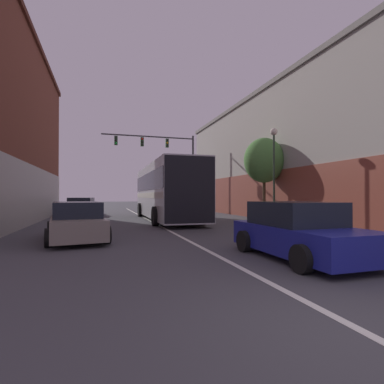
{
  "coord_description": "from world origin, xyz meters",
  "views": [
    {
      "loc": [
        -2.86,
        -2.68,
        1.55
      ],
      "look_at": [
        2.22,
        14.18,
        1.77
      ],
      "focal_mm": 28.0,
      "sensor_mm": 36.0,
      "label": 1
    }
  ],
  "objects_px": {
    "bus": "(166,190)",
    "street_lamp": "(274,163)",
    "parked_car_left_mid": "(76,222)",
    "street_tree_near": "(264,161)",
    "hatchback_foreground": "(299,232)",
    "traffic_signal_gantry": "(165,154)",
    "parked_car_left_near": "(82,207)"
  },
  "relations": [
    {
      "from": "bus",
      "to": "street_lamp",
      "type": "bearing_deg",
      "value": -140.1
    },
    {
      "from": "parked_car_left_mid",
      "to": "street_lamp",
      "type": "relative_size",
      "value": 0.93
    },
    {
      "from": "bus",
      "to": "street_tree_near",
      "type": "distance_m",
      "value": 6.4
    },
    {
      "from": "hatchback_foreground",
      "to": "street_lamp",
      "type": "distance_m",
      "value": 8.3
    },
    {
      "from": "traffic_signal_gantry",
      "to": "street_lamp",
      "type": "relative_size",
      "value": 1.69
    },
    {
      "from": "parked_car_left_mid",
      "to": "hatchback_foreground",
      "type": "bearing_deg",
      "value": -138.83
    },
    {
      "from": "traffic_signal_gantry",
      "to": "street_tree_near",
      "type": "relative_size",
      "value": 1.66
    },
    {
      "from": "parked_car_left_near",
      "to": "parked_car_left_mid",
      "type": "height_order",
      "value": "parked_car_left_near"
    },
    {
      "from": "traffic_signal_gantry",
      "to": "street_tree_near",
      "type": "height_order",
      "value": "traffic_signal_gantry"
    },
    {
      "from": "bus",
      "to": "street_lamp",
      "type": "distance_m",
      "value": 7.17
    },
    {
      "from": "hatchback_foreground",
      "to": "traffic_signal_gantry",
      "type": "bearing_deg",
      "value": -3.22
    },
    {
      "from": "bus",
      "to": "hatchback_foreground",
      "type": "bearing_deg",
      "value": -175.68
    },
    {
      "from": "parked_car_left_mid",
      "to": "street_lamp",
      "type": "bearing_deg",
      "value": -84.83
    },
    {
      "from": "parked_car_left_near",
      "to": "street_lamp",
      "type": "height_order",
      "value": "street_lamp"
    },
    {
      "from": "parked_car_left_mid",
      "to": "traffic_signal_gantry",
      "type": "bearing_deg",
      "value": -29.55
    },
    {
      "from": "parked_car_left_near",
      "to": "traffic_signal_gantry",
      "type": "bearing_deg",
      "value": -72.98
    },
    {
      "from": "parked_car_left_near",
      "to": "street_lamp",
      "type": "bearing_deg",
      "value": -135.04
    },
    {
      "from": "parked_car_left_mid",
      "to": "street_tree_near",
      "type": "xyz_separation_m",
      "value": [
        10.38,
        4.98,
        3.08
      ]
    },
    {
      "from": "hatchback_foreground",
      "to": "street_tree_near",
      "type": "distance_m",
      "value": 11.41
    },
    {
      "from": "bus",
      "to": "parked_car_left_near",
      "type": "height_order",
      "value": "bus"
    },
    {
      "from": "parked_car_left_mid",
      "to": "traffic_signal_gantry",
      "type": "relative_size",
      "value": 0.55
    },
    {
      "from": "parked_car_left_near",
      "to": "street_tree_near",
      "type": "height_order",
      "value": "street_tree_near"
    },
    {
      "from": "bus",
      "to": "traffic_signal_gantry",
      "type": "distance_m",
      "value": 9.18
    },
    {
      "from": "parked_car_left_mid",
      "to": "traffic_signal_gantry",
      "type": "distance_m",
      "value": 17.79
    },
    {
      "from": "hatchback_foreground",
      "to": "parked_car_left_near",
      "type": "relative_size",
      "value": 0.82
    },
    {
      "from": "bus",
      "to": "parked_car_left_near",
      "type": "distance_m",
      "value": 8.99
    },
    {
      "from": "parked_car_left_near",
      "to": "parked_car_left_mid",
      "type": "bearing_deg",
      "value": -170.87
    },
    {
      "from": "street_tree_near",
      "to": "street_lamp",
      "type": "bearing_deg",
      "value": -111.26
    },
    {
      "from": "parked_car_left_mid",
      "to": "street_lamp",
      "type": "height_order",
      "value": "street_lamp"
    },
    {
      "from": "hatchback_foreground",
      "to": "parked_car_left_mid",
      "type": "relative_size",
      "value": 0.85
    },
    {
      "from": "bus",
      "to": "street_tree_near",
      "type": "height_order",
      "value": "street_tree_near"
    },
    {
      "from": "street_lamp",
      "to": "parked_car_left_mid",
      "type": "bearing_deg",
      "value": -167.37
    }
  ]
}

